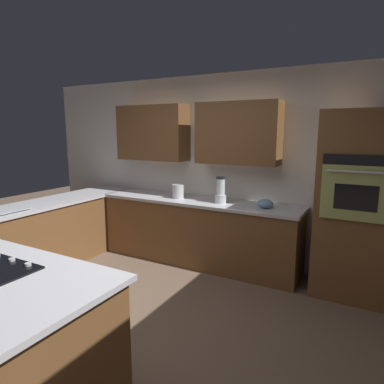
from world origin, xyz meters
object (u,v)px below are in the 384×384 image
Objects in this scene: kettle at (178,191)px; wall_oven at (356,206)px; mixing_bowl at (265,204)px; blender at (221,192)px.

wall_oven is at bearing -179.40° from kettle.
kettle reaches higher than mixing_bowl.
blender is 0.65m from kettle.
wall_oven is 10.54× the size of kettle.
kettle is at bearing 0.00° from blender.
wall_oven is 10.53× the size of mixing_bowl.
kettle is (1.25, 0.00, 0.04)m from mixing_bowl.
wall_oven is 1.00m from mixing_bowl.
wall_oven is 2.25m from kettle.
wall_oven reaches higher than blender.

